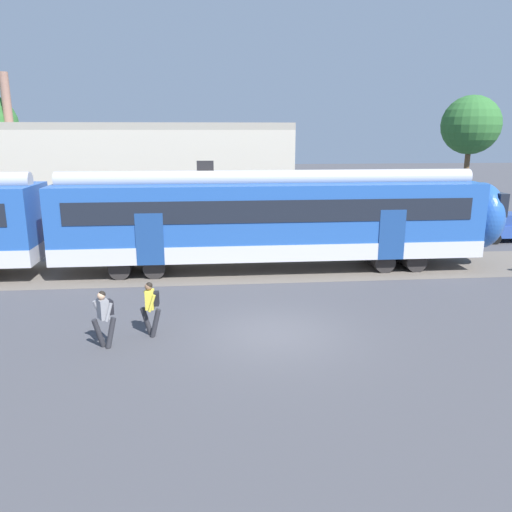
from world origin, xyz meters
TOP-DOWN VIEW (x-y plane):
  - ground_plane at (0.00, 0.00)m, footprint 160.00×160.00m
  - track_bed at (-10.31, 7.26)m, footprint 80.00×4.40m
  - pedestrian_grey at (-4.84, -0.52)m, footprint 0.71×0.50m
  - pedestrian_yellow at (-3.63, 0.18)m, footprint 0.63×0.53m
  - parked_car_blue at (14.67, 11.84)m, footprint 4.03×1.82m
  - background_building at (-7.21, 17.24)m, footprint 20.53×5.00m
  - street_tree_right at (14.07, 16.10)m, footprint 3.52×3.52m

SIDE VIEW (x-z plane):
  - ground_plane at x=0.00m, z-range 0.00..0.00m
  - track_bed at x=-10.31m, z-range 0.00..0.01m
  - parked_car_blue at x=14.67m, z-range 0.01..1.55m
  - pedestrian_grey at x=-4.84m, z-range 0.16..1.82m
  - pedestrian_yellow at x=-3.63m, z-range 0.16..1.82m
  - background_building at x=-7.21m, z-range -1.39..7.81m
  - street_tree_right at x=14.07m, z-range 2.23..10.29m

